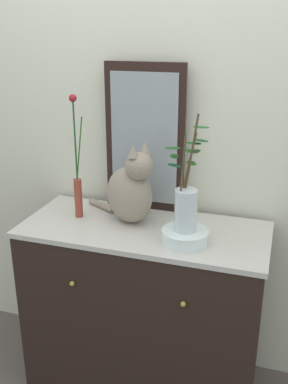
{
  "coord_description": "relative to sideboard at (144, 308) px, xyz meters",
  "views": [
    {
      "loc": [
        0.59,
        -1.82,
        1.82
      ],
      "look_at": [
        0.0,
        0.0,
        1.1
      ],
      "focal_mm": 41.22,
      "sensor_mm": 36.0,
      "label": 1
    }
  ],
  "objects": [
    {
      "name": "wall_back",
      "position": [
        0.0,
        0.33,
        0.84
      ],
      "size": [
        4.4,
        0.08,
        2.6
      ],
      "primitive_type": "cube",
      "color": "silver",
      "rests_on": "ground_plane"
    },
    {
      "name": "vase_slim_green",
      "position": [
        -0.35,
        0.02,
        0.65
      ],
      "size": [
        0.06,
        0.04,
        0.61
      ],
      "color": "brown",
      "rests_on": "sideboard"
    },
    {
      "name": "vase_glass_clear",
      "position": [
        0.22,
        -0.09,
        0.64
      ],
      "size": [
        0.19,
        0.17,
        0.51
      ],
      "color": "silver",
      "rests_on": "bowl_porcelain"
    },
    {
      "name": "bowl_porcelain",
      "position": [
        0.22,
        -0.1,
        0.49
      ],
      "size": [
        0.21,
        0.21,
        0.06
      ],
      "primitive_type": "cylinder",
      "color": "white",
      "rests_on": "sideboard"
    },
    {
      "name": "sideboard",
      "position": [
        0.0,
        0.0,
        0.0
      ],
      "size": [
        1.18,
        0.54,
        0.92
      ],
      "color": "black",
      "rests_on": "ground_plane"
    },
    {
      "name": "mirror_leaning",
      "position": [
        -0.07,
        0.24,
        0.83
      ],
      "size": [
        0.41,
        0.03,
        0.74
      ],
      "color": "black",
      "rests_on": "sideboard"
    },
    {
      "name": "cat_sitting",
      "position": [
        -0.08,
        0.04,
        0.63
      ],
      "size": [
        0.44,
        0.3,
        0.41
      ],
      "color": "gray",
      "rests_on": "sideboard"
    },
    {
      "name": "ground_plane",
      "position": [
        0.0,
        0.0,
        -0.46
      ],
      "size": [
        6.0,
        6.0,
        0.0
      ],
      "primitive_type": "plane",
      "color": "#594E4B"
    }
  ]
}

